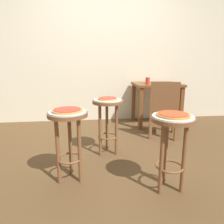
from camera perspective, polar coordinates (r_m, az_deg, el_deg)
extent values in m
plane|color=brown|center=(2.68, 1.41, -11.23)|extent=(6.00, 6.00, 0.00)
cube|color=beige|center=(4.09, -1.88, 18.91)|extent=(6.00, 0.10, 3.00)
cylinder|color=brown|center=(1.82, 16.20, -1.89)|extent=(0.37, 0.37, 0.03)
cylinder|color=brown|center=(2.04, 14.32, -10.21)|extent=(0.04, 0.04, 0.64)
cylinder|color=brown|center=(1.86, 13.31, -12.54)|extent=(0.04, 0.04, 0.64)
cylinder|color=brown|center=(1.93, 18.93, -11.90)|extent=(0.04, 0.04, 0.64)
torus|color=brown|center=(1.98, 15.34, -14.03)|extent=(0.25, 0.25, 0.02)
cylinder|color=silver|center=(1.82, 16.25, -1.18)|extent=(0.35, 0.35, 0.01)
cylinder|color=#B78442|center=(1.82, 16.27, -0.77)|extent=(0.28, 0.28, 0.01)
cylinder|color=red|center=(1.81, 16.30, -0.45)|extent=(0.25, 0.25, 0.01)
cylinder|color=brown|center=(1.95, -11.97, -0.65)|extent=(0.37, 0.37, 0.03)
cylinder|color=brown|center=(2.16, -11.27, -8.57)|extent=(0.04, 0.04, 0.64)
cylinder|color=brown|center=(2.02, -14.47, -10.42)|extent=(0.04, 0.04, 0.64)
cylinder|color=brown|center=(2.00, -8.78, -10.36)|extent=(0.04, 0.04, 0.64)
torus|color=brown|center=(2.10, -11.38, -12.16)|extent=(0.25, 0.25, 0.02)
cylinder|color=silver|center=(1.95, -12.01, 0.02)|extent=(0.34, 0.34, 0.01)
cylinder|color=tan|center=(1.94, -12.03, 0.41)|extent=(0.28, 0.28, 0.01)
cylinder|color=red|center=(1.94, -12.04, 0.71)|extent=(0.25, 0.25, 0.01)
cylinder|color=brown|center=(2.50, -1.19, 2.79)|extent=(0.37, 0.37, 0.03)
cylinder|color=brown|center=(2.69, -1.38, -3.81)|extent=(0.04, 0.04, 0.64)
cylinder|color=brown|center=(2.52, -3.26, -5.04)|extent=(0.04, 0.04, 0.64)
cylinder|color=brown|center=(2.54, 1.19, -4.88)|extent=(0.04, 0.04, 0.64)
torus|color=brown|center=(2.62, -1.14, -6.55)|extent=(0.25, 0.25, 0.02)
cylinder|color=silver|center=(2.50, -1.19, 3.32)|extent=(0.34, 0.34, 0.01)
cylinder|color=tan|center=(2.49, -1.19, 3.62)|extent=(0.24, 0.24, 0.01)
cylinder|color=red|center=(2.49, -1.19, 3.86)|extent=(0.21, 0.21, 0.01)
cube|color=brown|center=(3.84, 12.10, 7.35)|extent=(0.80, 0.67, 0.04)
cube|color=brown|center=(3.53, 7.84, 0.84)|extent=(0.06, 0.06, 0.70)
cube|color=brown|center=(3.76, 18.28, 1.09)|extent=(0.06, 0.06, 0.70)
cube|color=brown|center=(4.07, 5.85, 2.63)|extent=(0.06, 0.06, 0.70)
cube|color=brown|center=(4.28, 15.11, 2.77)|extent=(0.06, 0.06, 0.70)
cylinder|color=red|center=(3.64, 9.65, 8.35)|extent=(0.07, 0.07, 0.11)
cube|color=brown|center=(3.26, 13.82, 0.96)|extent=(0.50, 0.50, 0.04)
cube|color=brown|center=(3.04, 14.18, 4.23)|extent=(0.39, 0.15, 0.40)
cube|color=brown|center=(3.50, 16.44, -2.13)|extent=(0.04, 0.04, 0.42)
cube|color=brown|center=(3.48, 10.54, -1.87)|extent=(0.04, 0.04, 0.42)
cube|color=brown|center=(3.16, 16.98, -3.89)|extent=(0.04, 0.04, 0.42)
cube|color=brown|center=(3.14, 10.43, -3.61)|extent=(0.04, 0.04, 0.42)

